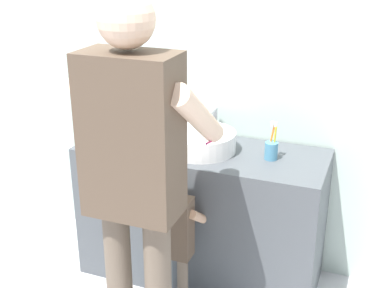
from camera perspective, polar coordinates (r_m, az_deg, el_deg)
back_wall at (r=3.00m, az=3.31°, el=11.06°), size 4.40×0.08×2.70m
vanity_cabinet at (r=3.03m, az=1.03°, el=-7.76°), size 1.39×0.54×0.82m
sink_basin at (r=2.82m, az=0.96°, el=0.35°), size 0.39×0.39×0.11m
faucet at (r=3.01m, az=2.50°, el=2.28°), size 0.18×0.14×0.18m
toothbrush_cup at (r=2.74m, az=8.85°, el=-0.62°), size 0.07×0.07×0.21m
child_toddler at (r=2.67m, az=-1.99°, el=-10.06°), size 0.26×0.26×0.83m
adult_parent at (r=2.16m, az=-6.43°, el=-1.73°), size 0.54×0.57×1.74m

